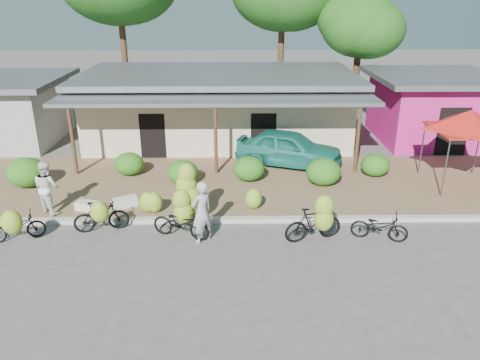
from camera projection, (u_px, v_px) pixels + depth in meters
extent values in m
plane|color=#4C4946|center=(210.00, 254.00, 13.26)|extent=(100.00, 100.00, 0.00)
cube|color=olive|center=(216.00, 185.00, 17.87)|extent=(60.00, 6.00, 0.12)
cube|color=#A8A399|center=(213.00, 220.00, 15.09)|extent=(60.00, 0.25, 0.15)
cube|color=beige|center=(219.00, 110.00, 22.88)|extent=(12.00, 6.00, 3.10)
cube|color=slate|center=(218.00, 75.00, 22.25)|extent=(13.00, 7.00, 0.25)
cube|color=black|center=(217.00, 136.00, 20.31)|extent=(1.40, 0.12, 2.20)
cube|color=slate|center=(216.00, 100.00, 18.66)|extent=(13.00, 2.00, 0.15)
cylinder|color=#523B21|center=(73.00, 143.00, 18.30)|extent=(0.14, 0.14, 2.85)
cylinder|color=#523B21|center=(216.00, 142.00, 18.38)|extent=(0.14, 0.14, 2.85)
cylinder|color=#523B21|center=(357.00, 141.00, 18.46)|extent=(0.14, 0.14, 2.85)
cube|color=#D1206D|center=(432.00, 110.00, 23.05)|extent=(5.00, 5.00, 3.00)
cube|color=slate|center=(437.00, 77.00, 22.44)|extent=(6.00, 6.00, 0.25)
cube|color=black|center=(452.00, 131.00, 20.93)|extent=(1.40, 0.12, 2.20)
cylinder|color=#523B21|center=(124.00, 45.00, 26.47)|extent=(0.36, 0.36, 8.21)
cylinder|color=#523B21|center=(281.00, 50.00, 27.20)|extent=(0.36, 0.36, 7.51)
cylinder|color=#523B21|center=(356.00, 72.00, 25.77)|extent=(0.36, 0.36, 5.56)
ellipsoid|color=#124711|center=(360.00, 25.00, 24.84)|extent=(4.19, 4.19, 3.35)
ellipsoid|color=#124711|center=(350.00, 19.00, 25.00)|extent=(3.56, 3.56, 2.85)
ellipsoid|color=#275814|center=(26.00, 172.00, 17.37)|extent=(1.43, 1.28, 1.11)
ellipsoid|color=#275814|center=(129.00, 164.00, 18.53)|extent=(1.16, 1.05, 0.91)
ellipsoid|color=#275814|center=(183.00, 172.00, 17.66)|extent=(1.17, 1.06, 0.91)
ellipsoid|color=#275814|center=(249.00, 169.00, 17.97)|extent=(1.21, 1.09, 0.95)
ellipsoid|color=#275814|center=(324.00, 172.00, 17.55)|extent=(1.32, 1.19, 1.03)
ellipsoid|color=#275814|center=(375.00, 165.00, 18.43)|extent=(1.13, 1.02, 0.88)
cylinder|color=#59595E|center=(445.00, 168.00, 16.37)|extent=(0.05, 0.05, 2.10)
cylinder|color=#59595E|center=(422.00, 149.00, 18.41)|extent=(0.05, 0.05, 2.10)
cylinder|color=#59595E|center=(477.00, 149.00, 18.44)|extent=(0.05, 0.05, 2.10)
cube|color=red|center=(468.00, 130.00, 17.00)|extent=(2.40, 2.40, 0.06)
cone|color=red|center=(469.00, 120.00, 16.85)|extent=(3.50, 3.50, 0.70)
imported|color=black|center=(16.00, 227.00, 13.88)|extent=(1.73, 1.09, 0.86)
ellipsoid|color=#8CAA2A|center=(12.00, 222.00, 13.14)|extent=(0.59, 0.50, 0.74)
imported|color=black|center=(101.00, 216.00, 14.39)|extent=(1.74, 0.87, 1.01)
ellipsoid|color=#8CAA2A|center=(99.00, 212.00, 13.63)|extent=(0.54, 0.46, 0.67)
imported|color=black|center=(181.00, 223.00, 14.01)|extent=(1.92, 1.19, 0.95)
ellipsoid|color=#8CAA2A|center=(187.00, 209.00, 14.43)|extent=(0.72, 0.61, 0.90)
ellipsoid|color=#8CAA2A|center=(189.00, 198.00, 14.26)|extent=(0.74, 0.63, 0.92)
ellipsoid|color=#8CAA2A|center=(186.00, 185.00, 14.13)|extent=(0.64, 0.55, 0.80)
ellipsoid|color=#8CAA2A|center=(187.00, 174.00, 13.98)|extent=(0.54, 0.46, 0.68)
ellipsoid|color=#8CAA2A|center=(183.00, 212.00, 14.09)|extent=(0.60, 0.51, 0.76)
ellipsoid|color=#8CAA2A|center=(182.00, 200.00, 13.95)|extent=(0.55, 0.47, 0.69)
imported|color=black|center=(313.00, 224.00, 13.83)|extent=(1.87, 0.98, 1.08)
ellipsoid|color=#8CAA2A|center=(324.00, 220.00, 13.08)|extent=(0.54, 0.46, 0.68)
ellipsoid|color=#8CAA2A|center=(324.00, 206.00, 12.98)|extent=(0.56, 0.48, 0.70)
imported|color=black|center=(379.00, 226.00, 13.89)|extent=(1.76, 1.03, 0.87)
ellipsoid|color=#8CAA2A|center=(148.00, 202.00, 15.41)|extent=(0.57, 0.49, 0.72)
ellipsoid|color=#8CAA2A|center=(154.00, 202.00, 15.39)|extent=(0.56, 0.48, 0.70)
ellipsoid|color=#8CAA2A|center=(253.00, 199.00, 15.67)|extent=(0.57, 0.49, 0.71)
cube|color=beige|center=(125.00, 202.00, 15.89)|extent=(0.94, 0.75, 0.30)
cube|color=beige|center=(87.00, 206.00, 15.66)|extent=(0.82, 0.56, 0.28)
imported|color=#9B9B9B|center=(202.00, 212.00, 13.61)|extent=(0.82, 0.80, 1.91)
imported|color=silver|center=(47.00, 187.00, 15.21)|extent=(1.10, 1.05, 1.78)
imported|color=#18705F|center=(289.00, 148.00, 19.47)|extent=(4.73, 3.19, 1.50)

